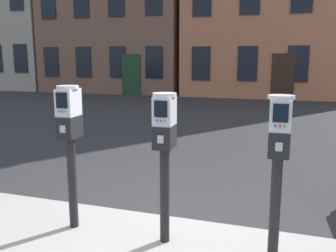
{
  "coord_description": "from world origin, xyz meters",
  "views": [
    {
      "loc": [
        1.22,
        -3.43,
        1.86
      ],
      "look_at": [
        0.17,
        -0.24,
        1.24
      ],
      "focal_mm": 39.13,
      "sensor_mm": 36.0,
      "label": 1
    }
  ],
  "objects": [
    {
      "name": "ground_plane",
      "position": [
        0.0,
        0.0,
        0.0
      ],
      "size": [
        160.0,
        160.0,
        0.0
      ],
      "primitive_type": "plane",
      "color": "#28282B"
    },
    {
      "name": "parking_meter_near_kerb",
      "position": [
        -0.82,
        -0.35,
        1.15
      ],
      "size": [
        0.22,
        0.26,
        1.46
      ],
      "rotation": [
        0.0,
        0.0,
        -1.53
      ],
      "color": "black",
      "rests_on": "sidewalk_slab"
    },
    {
      "name": "parking_meter_twin_adjacent",
      "position": [
        0.17,
        -0.35,
        1.12
      ],
      "size": [
        0.22,
        0.26,
        1.42
      ],
      "rotation": [
        0.0,
        0.0,
        -1.53
      ],
      "color": "black",
      "rests_on": "sidewalk_slab"
    },
    {
      "name": "parking_meter_end_of_row",
      "position": [
        1.17,
        -0.35,
        1.13
      ],
      "size": [
        0.22,
        0.26,
        1.43
      ],
      "rotation": [
        0.0,
        0.0,
        -1.53
      ],
      "color": "black",
      "rests_on": "sidewalk_slab"
    },
    {
      "name": "townhouse_green_painted",
      "position": [
        -8.26,
        16.83,
        4.62
      ],
      "size": [
        8.05,
        5.74,
        9.22
      ],
      "color": "brown",
      "rests_on": "ground_plane"
    }
  ]
}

